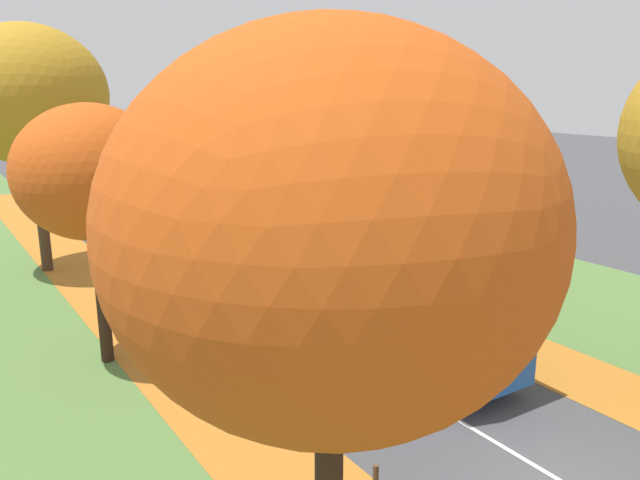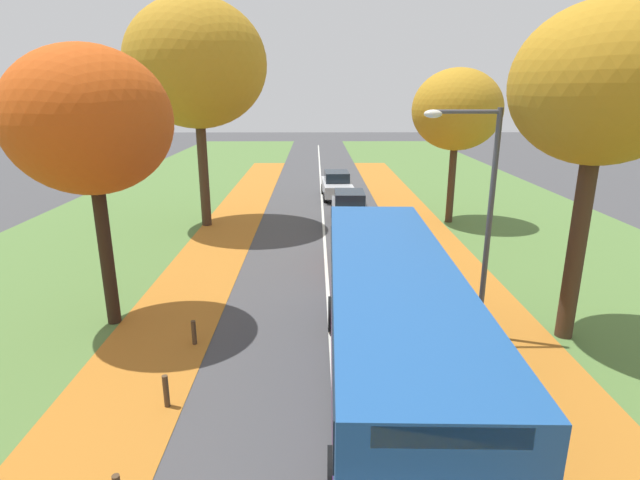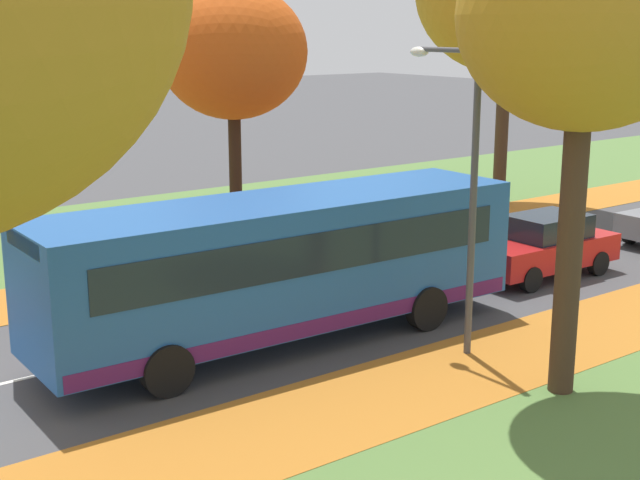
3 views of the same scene
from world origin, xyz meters
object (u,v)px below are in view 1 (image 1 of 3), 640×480
tree_left_nearest (330,230)px  bollard_third (304,424)px  streetlamp_right (386,207)px  car_red_lead (253,260)px  tree_left_mid (28,95)px  bollard_fifth (207,345)px  bollard_fourth (250,378)px  tree_right_near (444,127)px  car_silver_third_in_line (146,211)px  car_grey_following (195,231)px  tree_left_near (91,173)px  bus (375,293)px  tree_right_mid (278,132)px

tree_left_nearest → bollard_third: size_ratio=13.69×
streetlamp_right → car_red_lead: bearing=113.4°
tree_left_mid → bollard_fifth: 14.30m
bollard_fourth → tree_left_mid: bearing=98.6°
tree_right_near → bollard_third: bearing=-149.6°
tree_left_nearest → car_silver_third_in_line: (7.24, 29.16, -5.50)m
car_grey_following → tree_left_near: bearing=-124.2°
bus → bollard_fifth: bearing=156.2°
streetlamp_right → car_grey_following: size_ratio=1.42×
car_grey_following → bus: bearing=-90.4°
tree_left_mid → car_silver_third_in_line: bearing=44.5°
tree_right_near → car_grey_following: 14.15m
tree_left_nearest → bollard_fourth: size_ratio=12.04×
tree_left_near → bollard_third: 8.96m
tree_left_mid → car_red_lead: bearing=-41.1°
car_red_lead → car_grey_following: same height
bollard_fourth → streetlamp_right: (7.20, 3.09, 3.37)m
tree_right_mid → bollard_fourth: tree_right_mid is taller
tree_left_near → bus: bearing=-25.0°
tree_right_mid → bollard_fourth: (-9.90, -15.38, -5.14)m
tree_right_near → tree_right_mid: size_ratio=1.13×
tree_right_near → tree_right_mid: 12.35m
tree_right_mid → bus: bearing=-109.3°
tree_right_near → tree_left_mid: bearing=135.7°
tree_left_mid → car_red_lead: 11.47m
tree_left_nearest → car_silver_third_in_line: size_ratio=2.07×
tree_right_near → streetlamp_right: (-2.64, 0.03, -2.73)m
car_grey_following → car_silver_third_in_line: (-0.36, 6.40, 0.00)m
bollard_fifth → car_grey_following: bearing=68.5°
car_red_lead → tree_right_near: bearing=-48.2°
bus → car_red_lead: size_ratio=2.47×
tree_left_mid → bollard_fifth: (2.20, -12.16, -7.20)m
car_red_lead → tree_left_nearest: bearing=-114.6°
tree_left_mid → tree_left_nearest: bearing=-91.3°
tree_right_near → car_silver_third_in_line: bearing=106.3°
bollard_fifth → tree_right_mid: bearing=51.9°
tree_left_near → tree_left_mid: tree_left_mid is taller
bus → car_red_lead: bearing=89.8°
car_silver_third_in_line → bollard_third: bearing=-100.5°
streetlamp_right → bollard_fourth: bearing=-156.7°
tree_right_mid → bollard_third: bearing=-118.7°
streetlamp_right → car_silver_third_in_line: streetlamp_right is taller
tree_left_near → bollard_fifth: bearing=-27.3°
tree_left_mid → car_grey_following: bearing=1.4°
car_red_lead → car_grey_following: bearing=89.5°
bollard_fourth → car_silver_third_in_line: size_ratio=0.17×
tree_right_near → bollard_fifth: 11.64m
tree_left_near → streetlamp_right: size_ratio=1.26×
tree_left_mid → car_silver_third_in_line: size_ratio=2.45×
tree_right_mid → car_grey_following: 6.92m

